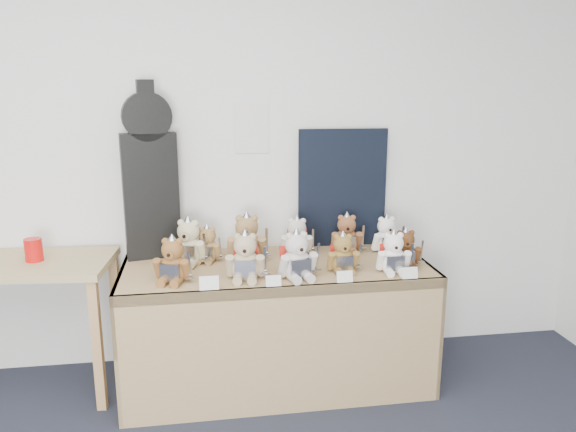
{
  "coord_description": "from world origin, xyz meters",
  "views": [
    {
      "loc": [
        0.51,
        -0.96,
        1.77
      ],
      "look_at": [
        0.96,
        2.01,
        1.05
      ],
      "focal_mm": 35.0,
      "sensor_mm": 36.0,
      "label": 1
    }
  ],
  "objects": [
    {
      "name": "room_shell",
      "position": [
        0.81,
        2.49,
        1.49
      ],
      "size": [
        6.0,
        6.0,
        6.0
      ],
      "color": "silver",
      "rests_on": "floor"
    },
    {
      "name": "display_table",
      "position": [
        0.91,
        2.03,
        0.58
      ],
      "size": [
        1.77,
        0.75,
        0.74
      ],
      "rotation": [
        0.0,
        0.0,
        0.01
      ],
      "color": "#93764B",
      "rests_on": "floor"
    },
    {
      "name": "side_table",
      "position": [
        -0.51,
        2.21,
        0.67
      ],
      "size": [
        0.99,
        0.61,
        0.79
      ],
      "rotation": [
        0.0,
        0.0,
        -0.09
      ],
      "color": "tan",
      "rests_on": "floor"
    },
    {
      "name": "guitar_case",
      "position": [
        0.2,
        2.36,
        1.25
      ],
      "size": [
        0.33,
        0.16,
        1.04
      ],
      "rotation": [
        0.0,
        0.0,
        0.21
      ],
      "color": "black",
      "rests_on": "display_table"
    },
    {
      "name": "navy_board",
      "position": [
        1.37,
        2.44,
        1.11
      ],
      "size": [
        0.56,
        0.04,
        0.75
      ],
      "primitive_type": "cube",
      "rotation": [
        0.0,
        0.0,
        -0.03
      ],
      "color": "black",
      "rests_on": "display_table"
    },
    {
      "name": "red_cup",
      "position": [
        -0.44,
        2.2,
        0.86
      ],
      "size": [
        0.1,
        0.1,
        0.13
      ],
      "primitive_type": "cylinder",
      "color": "red",
      "rests_on": "side_table"
    },
    {
      "name": "teddy_front_far_left",
      "position": [
        0.33,
        1.91,
        0.85
      ],
      "size": [
        0.22,
        0.21,
        0.27
      ],
      "rotation": [
        0.0,
        0.0,
        -0.28
      ],
      "color": "brown",
      "rests_on": "display_table"
    },
    {
      "name": "teddy_front_left",
      "position": [
        0.71,
        1.89,
        0.85
      ],
      "size": [
        0.24,
        0.21,
        0.29
      ],
      "rotation": [
        0.0,
        0.0,
        -0.13
      ],
      "color": "tan",
      "rests_on": "display_table"
    },
    {
      "name": "teddy_front_centre",
      "position": [
        0.99,
        1.87,
        0.85
      ],
      "size": [
        0.25,
        0.22,
        0.29
      ],
      "rotation": [
        0.0,
        0.0,
        0.22
      ],
      "color": "beige",
      "rests_on": "display_table"
    },
    {
      "name": "teddy_front_right",
      "position": [
        1.26,
        1.94,
        0.83
      ],
      "size": [
        0.2,
        0.17,
        0.25
      ],
      "rotation": [
        0.0,
        0.0,
        -0.02
      ],
      "color": "olive",
      "rests_on": "display_table"
    },
    {
      "name": "teddy_front_far_right",
      "position": [
        1.53,
        1.88,
        0.84
      ],
      "size": [
        0.21,
        0.18,
        0.26
      ],
      "rotation": [
        0.0,
        0.0,
        -0.08
      ],
      "color": "white",
      "rests_on": "display_table"
    },
    {
      "name": "teddy_front_end",
      "position": [
        1.63,
        1.97,
        0.83
      ],
      "size": [
        0.2,
        0.17,
        0.24
      ],
      "rotation": [
        0.0,
        0.0,
        -0.13
      ],
      "color": "#54341D",
      "rests_on": "display_table"
    },
    {
      "name": "teddy_back_left",
      "position": [
        0.41,
        2.2,
        0.86
      ],
      "size": [
        0.24,
        0.23,
        0.3
      ],
      "rotation": [
        0.0,
        0.0,
        -0.32
      ],
      "color": "beige",
      "rests_on": "display_table"
    },
    {
      "name": "teddy_back_centre_left",
      "position": [
        0.75,
        2.2,
        0.86
      ],
      "size": [
        0.26,
        0.22,
        0.32
      ],
      "rotation": [
        0.0,
        0.0,
        -0.11
      ],
      "color": "#9B794D",
      "rests_on": "display_table"
    },
    {
      "name": "teddy_back_centre_right",
      "position": [
        1.06,
        2.27,
        0.84
      ],
      "size": [
        0.22,
        0.19,
        0.26
      ],
      "rotation": [
        0.0,
        0.0,
        -0.17
      ],
      "color": "silver",
      "rests_on": "display_table"
    },
    {
      "name": "teddy_back_right",
      "position": [
        1.37,
        2.29,
        0.84
      ],
      "size": [
        0.22,
        0.19,
        0.27
      ],
      "rotation": [
        0.0,
        0.0,
        -0.13
      ],
      "color": "brown",
      "rests_on": "display_table"
    },
    {
      "name": "teddy_back_end",
      "position": [
        1.61,
        2.25,
        0.84
      ],
      "size": [
        0.21,
        0.17,
        0.26
      ],
      "rotation": [
        0.0,
        0.0,
        0.08
      ],
      "color": "white",
      "rests_on": "display_table"
    },
    {
      "name": "teddy_back_far_left",
      "position": [
        0.51,
        2.24,
        0.83
      ],
      "size": [
        0.19,
        0.18,
        0.24
      ],
      "rotation": [
        0.0,
        0.0,
        -0.32
      ],
      "color": "olive",
      "rests_on": "display_table"
    },
    {
      "name": "entry_card_a",
      "position": [
        0.52,
        1.75,
        0.77
      ],
      "size": [
        0.1,
        0.02,
        0.07
      ],
      "primitive_type": "cube",
      "rotation": [
        -0.24,
        0.0,
        0.01
      ],
      "color": "silver",
      "rests_on": "display_table"
    },
    {
      "name": "entry_card_b",
      "position": [
        0.85,
        1.76,
        0.77
      ],
      "size": [
        0.08,
        0.02,
        0.06
      ],
      "primitive_type": "cube",
      "rotation": [
        -0.24,
        0.0,
        0.01
      ],
      "color": "silver",
      "rests_on": "display_table"
    },
    {
      "name": "entry_card_c",
      "position": [
        1.22,
        1.76,
        0.77
      ],
      "size": [
        0.09,
        0.02,
        0.06
      ],
      "primitive_type": "cube",
      "rotation": [
        -0.24,
        0.0,
        0.01
      ],
      "color": "silver",
      "rests_on": "display_table"
    },
    {
      "name": "entry_card_d",
      "position": [
        1.58,
        1.76,
        0.77
      ],
      "size": [
        0.09,
        0.02,
        0.06
      ],
      "primitive_type": "cube",
      "rotation": [
        -0.24,
        0.0,
        0.01
      ],
      "color": "silver",
      "rests_on": "display_table"
    }
  ]
}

